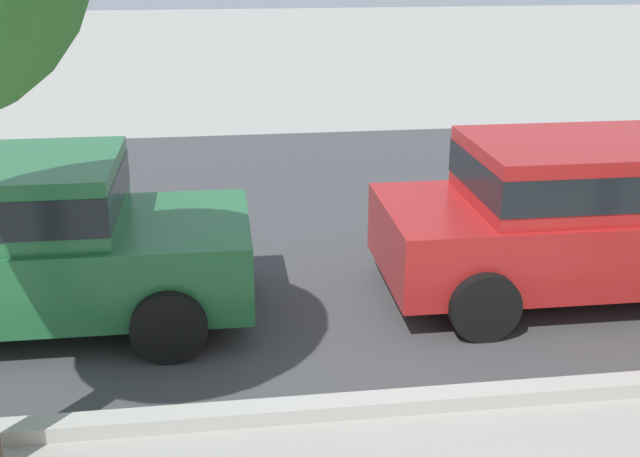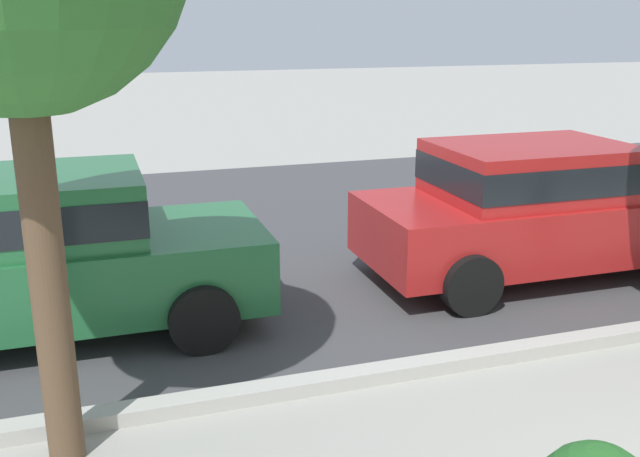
# 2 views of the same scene
# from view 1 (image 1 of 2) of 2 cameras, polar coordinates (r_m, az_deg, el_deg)

# --- Properties ---
(street_surface) EXTENTS (60.00, 9.00, 0.01)m
(street_surface) POSITION_cam_1_polar(r_m,az_deg,el_deg) (10.49, 6.97, 1.45)
(street_surface) COLOR #424244
(street_surface) RESTS_ON ground
(curb_stone) EXTENTS (60.00, 0.20, 0.12)m
(curb_stone) POSITION_cam_1_polar(r_m,az_deg,el_deg) (6.51, 17.19, -11.09)
(curb_stone) COLOR #B2AFA8
(curb_stone) RESTS_ON ground
(parked_car_green) EXTENTS (4.11, 1.94, 1.56)m
(parked_car_green) POSITION_cam_1_polar(r_m,az_deg,el_deg) (7.53, -21.37, -0.69)
(parked_car_green) COLOR #236638
(parked_car_green) RESTS_ON ground
(parked_car_red) EXTENTS (4.11, 1.94, 1.56)m
(parked_car_red) POSITION_cam_1_polar(r_m,az_deg,el_deg) (8.11, 18.66, 1.12)
(parked_car_red) COLOR #B21E1E
(parked_car_red) RESTS_ON ground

